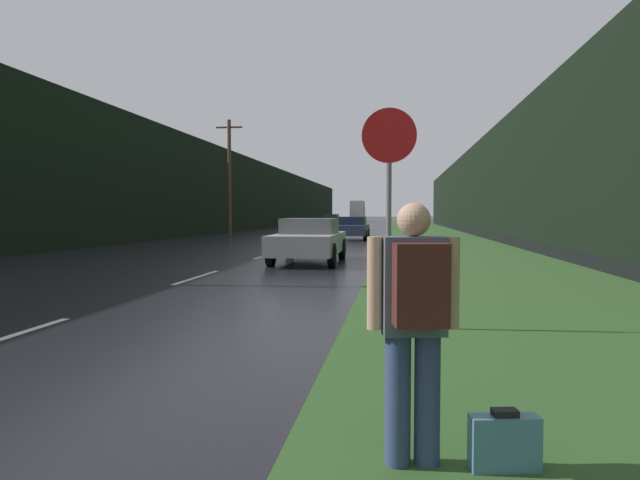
% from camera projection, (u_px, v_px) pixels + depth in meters
% --- Properties ---
extents(grass_verge, '(6.00, 240.00, 0.02)m').
position_uv_depth(grass_verge, '(431.00, 235.00, 39.82)').
color(grass_verge, '#2D5123').
rests_on(grass_verge, ground_plane).
extents(lane_stripe_c, '(0.12, 3.00, 0.01)m').
position_uv_depth(lane_stripe_c, '(197.00, 277.00, 13.76)').
color(lane_stripe_c, silver).
rests_on(lane_stripe_c, ground_plane).
extents(lane_stripe_d, '(0.12, 3.00, 0.01)m').
position_uv_depth(lane_stripe_d, '(265.00, 256.00, 20.69)').
color(lane_stripe_d, silver).
rests_on(lane_stripe_d, ground_plane).
extents(lane_stripe_e, '(0.12, 3.00, 0.01)m').
position_uv_depth(lane_stripe_e, '(298.00, 245.00, 27.62)').
color(lane_stripe_e, silver).
rests_on(lane_stripe_e, ground_plane).
extents(lane_stripe_f, '(0.12, 3.00, 0.01)m').
position_uv_depth(lane_stripe_f, '(318.00, 239.00, 34.55)').
color(lane_stripe_f, silver).
rests_on(lane_stripe_f, ground_plane).
extents(treeline_far_side, '(2.00, 140.00, 6.83)m').
position_uv_depth(treeline_far_side, '(234.00, 193.00, 51.88)').
color(treeline_far_side, black).
rests_on(treeline_far_side, ground_plane).
extents(treeline_near_side, '(2.00, 140.00, 8.25)m').
position_uv_depth(treeline_near_side, '(496.00, 183.00, 48.71)').
color(treeline_near_side, black).
rests_on(treeline_near_side, ground_plane).
extents(utility_pole_far, '(1.80, 0.24, 7.77)m').
position_uv_depth(utility_pole_far, '(229.00, 176.00, 38.02)').
color(utility_pole_far, '#4C3823').
rests_on(utility_pole_far, ground_plane).
extents(stop_sign, '(0.72, 0.07, 2.92)m').
position_uv_depth(stop_sign, '(389.00, 192.00, 7.48)').
color(stop_sign, slate).
rests_on(stop_sign, ground_plane).
extents(hitchhiker_with_backpack, '(0.55, 0.44, 1.60)m').
position_uv_depth(hitchhiker_with_backpack, '(414.00, 317.00, 3.37)').
color(hitchhiker_with_backpack, navy).
rests_on(hitchhiker_with_backpack, ground_plane).
extents(suitcase, '(0.43, 0.20, 0.38)m').
position_uv_depth(suitcase, '(504.00, 444.00, 3.36)').
color(suitcase, teal).
rests_on(suitcase, ground_plane).
extents(car_passing_near, '(1.99, 4.78, 1.38)m').
position_uv_depth(car_passing_near, '(309.00, 240.00, 17.92)').
color(car_passing_near, '#9E9EA3').
rests_on(car_passing_near, ground_plane).
extents(car_passing_far, '(2.05, 4.62, 1.35)m').
position_uv_depth(car_passing_far, '(351.00, 228.00, 33.95)').
color(car_passing_far, '#2D3856').
rests_on(car_passing_far, ground_plane).
extents(car_oncoming, '(1.86, 4.09, 1.48)m').
position_uv_depth(car_oncoming, '(331.00, 221.00, 58.72)').
color(car_oncoming, '#4C514C').
rests_on(car_oncoming, ground_plane).
extents(delivery_truck, '(2.39, 6.80, 3.67)m').
position_uv_depth(delivery_truck, '(358.00, 211.00, 97.42)').
color(delivery_truck, gray).
rests_on(delivery_truck, ground_plane).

